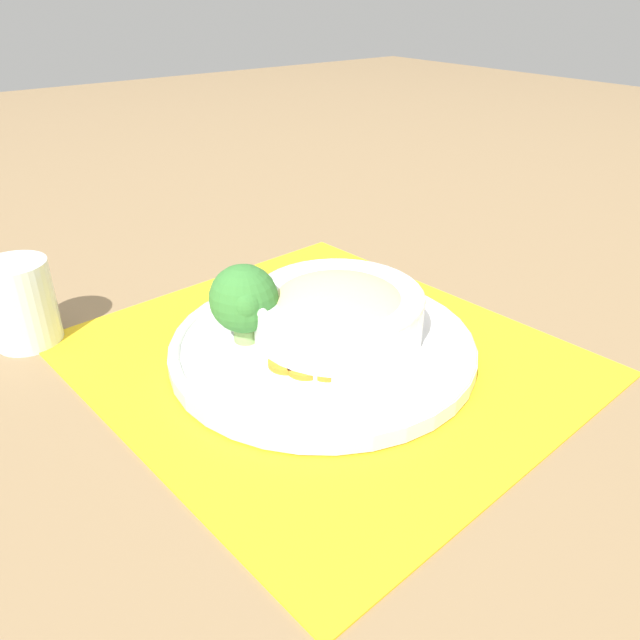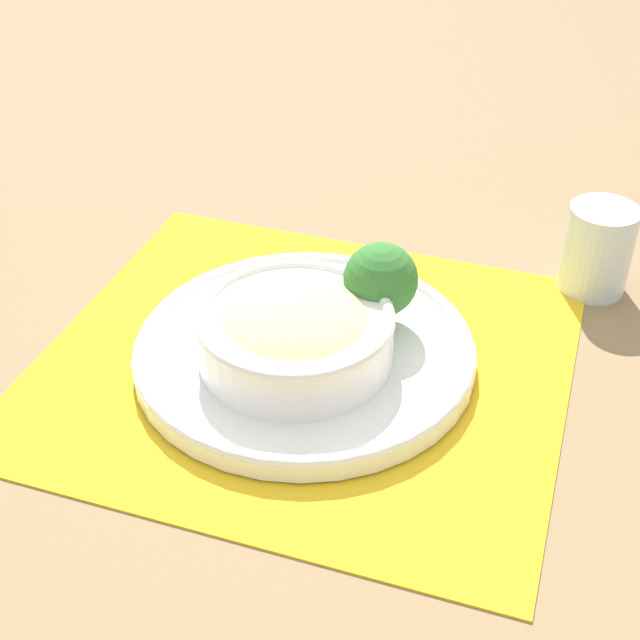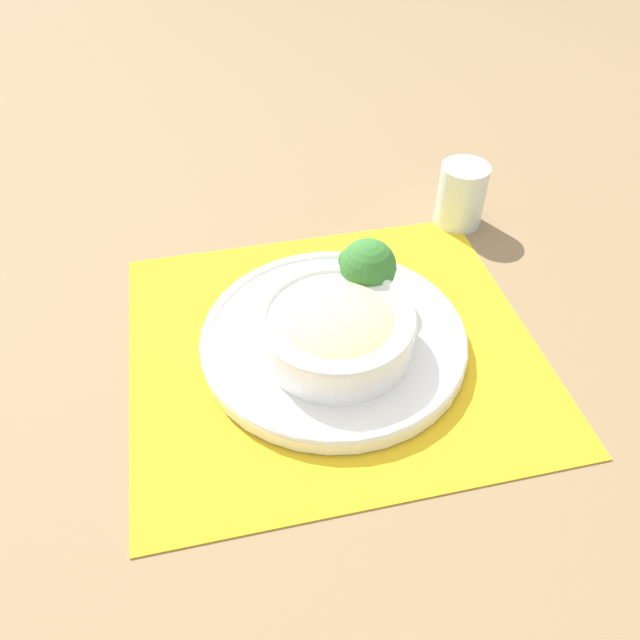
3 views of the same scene
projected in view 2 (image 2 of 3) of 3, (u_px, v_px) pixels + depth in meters
ground_plane at (305, 362)px, 0.80m from camera, size 4.00×4.00×0.00m
placemat at (305, 361)px, 0.80m from camera, size 0.49×0.46×0.00m
plate at (305, 349)px, 0.79m from camera, size 0.30×0.30×0.02m
bowl at (294, 330)px, 0.76m from camera, size 0.17×0.17×0.06m
broccoli_floret at (380, 280)px, 0.79m from camera, size 0.07×0.07×0.08m
carrot_slice_near at (314, 308)px, 0.83m from camera, size 0.04×0.04×0.01m
carrot_slice_middle at (292, 308)px, 0.83m from camera, size 0.04×0.04×0.01m
carrot_slice_far at (273, 313)px, 0.83m from camera, size 0.04×0.04×0.01m
carrot_slice_extra at (256, 322)px, 0.81m from camera, size 0.04×0.04×0.01m
water_glass at (597, 253)px, 0.88m from camera, size 0.07×0.07×0.09m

